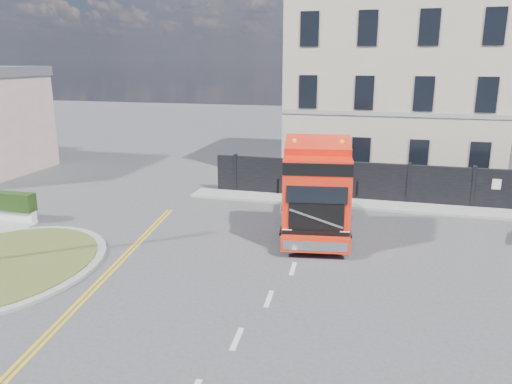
# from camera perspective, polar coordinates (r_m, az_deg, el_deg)

# --- Properties ---
(ground) EXTENTS (120.00, 120.00, 0.00)m
(ground) POSITION_cam_1_polar(r_m,az_deg,el_deg) (18.65, -4.55, -7.32)
(ground) COLOR #424244
(ground) RESTS_ON ground
(hoarding_fence) EXTENTS (18.80, 0.25, 2.00)m
(hoarding_fence) POSITION_cam_1_polar(r_m,az_deg,el_deg) (25.98, 16.02, 0.90)
(hoarding_fence) COLOR black
(hoarding_fence) RESTS_ON ground
(georgian_building) EXTENTS (12.30, 10.30, 12.80)m
(georgian_building) POSITION_cam_1_polar(r_m,az_deg,el_deg) (32.77, 15.48, 12.21)
(georgian_building) COLOR #BEAD97
(georgian_building) RESTS_ON ground
(pavement_far) EXTENTS (20.00, 1.60, 0.12)m
(pavement_far) POSITION_cam_1_polar(r_m,az_deg,el_deg) (25.34, 14.65, -1.56)
(pavement_far) COLOR gray
(pavement_far) RESTS_ON ground
(truck) EXTENTS (3.42, 6.98, 4.01)m
(truck) POSITION_cam_1_polar(r_m,az_deg,el_deg) (20.04, 6.90, -0.36)
(truck) COLOR black
(truck) RESTS_ON ground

